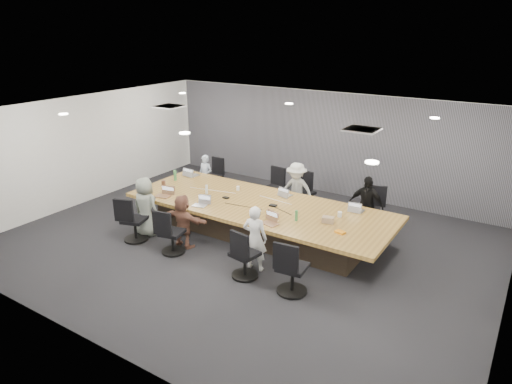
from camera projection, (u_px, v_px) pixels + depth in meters
The scene contains 38 objects.
floor at pixel (246, 243), 9.93m from camera, with size 10.00×8.00×0.00m, color black.
ceiling at pixel (245, 114), 8.97m from camera, with size 10.00×8.00×0.00m, color white.
wall_back at pixel (326, 143), 12.61m from camera, with size 10.00×2.80×0.00m, color silver.
wall_front at pixel (84, 260), 6.28m from camera, with size 10.00×2.80×0.00m, color silver.
wall_left at pixel (88, 149), 11.98m from camera, with size 8.00×2.80×0.00m, color silver.
curtain at pixel (325, 143), 12.55m from camera, with size 9.80×0.04×2.80m, color slate.
conference_table at pixel (258, 218), 10.19m from camera, with size 6.00×2.20×0.74m.
chair_0 at pixel (214, 180), 12.85m from camera, with size 0.49×0.49×0.73m, color black, non-canonical shape.
chair_1 at pixel (274, 191), 11.83m from camera, with size 0.54×0.54×0.80m, color black, non-canonical shape.
chair_2 at pixel (302, 196), 11.40m from camera, with size 0.58×0.58×0.86m, color black, non-canonical shape.
chair_3 at pixel (370, 212), 10.53m from camera, with size 0.52×0.52×0.77m, color black, non-canonical shape.
chair_4 at pixel (135, 223), 9.91m from camera, with size 0.55×0.55×0.81m, color black, non-canonical shape.
chair_5 at pixel (172, 236), 9.36m from camera, with size 0.51×0.51×0.76m, color black, non-canonical shape.
chair_6 at pixel (245, 258), 8.45m from camera, with size 0.53×0.53×0.79m, color black, non-canonical shape.
chair_7 at pixel (292, 271), 7.94m from camera, with size 0.57×0.57×0.84m, color black, non-canonical shape.
person_0 at pixel (205, 176), 12.50m from camera, with size 0.42×0.27×1.15m, color silver.
laptop_0 at pixel (192, 175), 12.00m from camera, with size 0.36×0.25×0.02m, color #B2B2B7.
person_2 at pixel (296, 190), 11.04m from camera, with size 0.89×0.51×1.38m, color #A0A4A0.
laptop_2 at pixel (285, 195), 10.58m from camera, with size 0.31×0.21×0.02m, color #B2B2B7.
person_3 at pixel (366, 205), 10.16m from camera, with size 0.80×0.33×1.36m, color black.
laptop_3 at pixel (357, 210), 9.70m from camera, with size 0.29×0.20×0.02m, color #B2B2B7.
person_4 at pixel (146, 207), 10.09m from camera, with size 0.66×0.43×1.35m, color gray.
laptop_4 at pixel (163, 196), 10.50m from camera, with size 0.34×0.23×0.02m, color #8C6647.
person_5 at pixel (183, 221), 9.57m from camera, with size 1.08×0.34×1.17m, color brown.
laptop_5 at pixel (199, 206), 9.95m from camera, with size 0.30×0.20×0.02m, color #B2B2B7.
person_6 at pixel (255, 238), 8.64m from camera, with size 0.48×0.31×1.31m, color silver.
laptop_6 at pixel (270, 224), 9.04m from camera, with size 0.32×0.22×0.02m, color #8C6647.
bottle_green_left at pixel (175, 175), 11.55m from camera, with size 0.07×0.07×0.27m, color #3D8346.
bottle_green_right at pixel (296, 216), 9.16m from camera, with size 0.06×0.06×0.22m, color #3D8346.
bottle_clear at pixel (207, 189), 10.66m from camera, with size 0.06×0.06×0.21m, color silver.
cup_white_far at pixel (238, 188), 10.89m from camera, with size 0.08×0.08×0.10m, color white.
cup_white_near at pixel (340, 214), 9.37m from camera, with size 0.09×0.09×0.11m, color white.
mug_brown at pixel (163, 183), 11.24m from camera, with size 0.10×0.10×0.12m, color brown.
mic_left at pixel (226, 198), 10.39m from camera, with size 0.14×0.09×0.03m, color black.
mic_right at pixel (273, 205), 9.94m from camera, with size 0.16×0.11×0.03m, color black.
stapler at pixel (257, 213), 9.49m from camera, with size 0.16×0.04×0.06m, color black.
canvas_bag at pixel (328, 220), 9.09m from camera, with size 0.23×0.14×0.13m, color tan.
snack_packet at pixel (340, 232), 8.64m from camera, with size 0.19×0.12×0.04m, color orange.
Camera 1 is at (5.00, -7.42, 4.44)m, focal length 32.00 mm.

